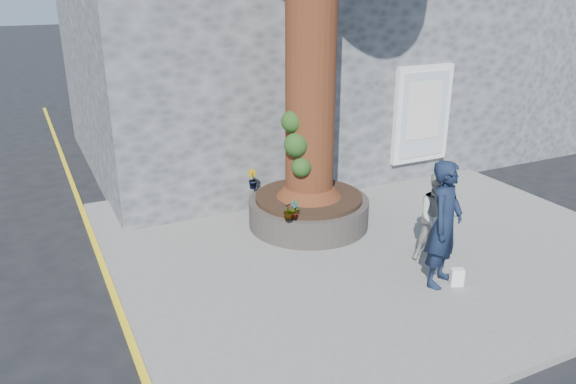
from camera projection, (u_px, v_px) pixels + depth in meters
name	position (u px, v px, depth m)	size (l,w,h in m)	color
ground	(323.00, 286.00, 8.94)	(120.00, 120.00, 0.00)	black
pavement	(367.00, 240.00, 10.37)	(9.00, 8.00, 0.12)	slate
yellow_line	(116.00, 301.00, 8.53)	(0.10, 30.00, 0.01)	yellow
stone_shop	(275.00, 36.00, 14.88)	(10.30, 8.30, 6.30)	#494B4E
neighbour_shop	(498.00, 31.00, 18.21)	(6.00, 8.00, 6.00)	#494B4E
planter	(309.00, 210.00, 10.80)	(2.30, 2.30, 0.60)	black
man	(445.00, 224.00, 8.46)	(0.73, 0.48, 2.00)	#121B31
woman	(438.00, 217.00, 9.27)	(0.75, 0.58, 1.54)	#A09F99
shopping_bag	(457.00, 277.00, 8.68)	(0.20, 0.12, 0.28)	white
plant_a	(295.00, 209.00, 9.61)	(0.17, 0.12, 0.33)	gray
plant_b	(252.00, 179.00, 10.97)	(0.21, 0.20, 0.38)	gray
plant_c	(288.00, 211.00, 9.57)	(0.17, 0.17, 0.31)	gray
plant_d	(326.00, 170.00, 11.70)	(0.25, 0.22, 0.27)	gray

